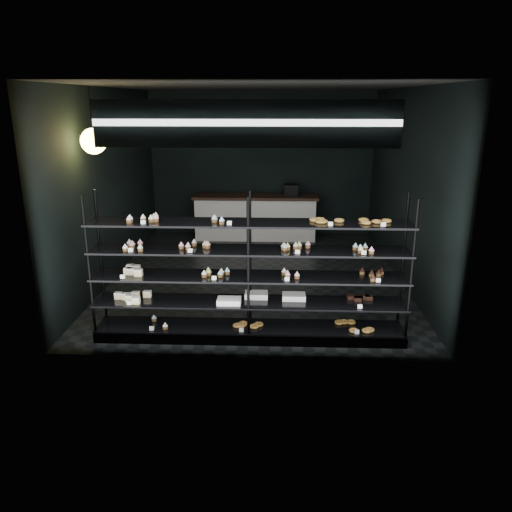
% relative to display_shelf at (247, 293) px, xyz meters
% --- Properties ---
extents(room, '(5.01, 6.01, 3.20)m').
position_rel_display_shelf_xyz_m(room, '(0.02, 2.45, 0.97)').
color(room, black).
rests_on(room, ground).
extents(display_shelf, '(4.00, 0.50, 1.91)m').
position_rel_display_shelf_xyz_m(display_shelf, '(0.00, 0.00, 0.00)').
color(display_shelf, black).
rests_on(display_shelf, room).
extents(signage, '(3.30, 0.05, 0.50)m').
position_rel_display_shelf_xyz_m(signage, '(0.02, -0.48, 2.12)').
color(signage, '#100C40').
rests_on(signage, room).
extents(pendant_lamp, '(0.35, 0.35, 0.91)m').
position_rel_display_shelf_xyz_m(pendant_lamp, '(-2.18, 0.99, 1.82)').
color(pendant_lamp, black).
rests_on(pendant_lamp, room).
extents(service_counter, '(2.75, 0.65, 1.23)m').
position_rel_display_shelf_xyz_m(service_counter, '(-0.08, 4.95, -0.13)').
color(service_counter, silver).
rests_on(service_counter, room).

